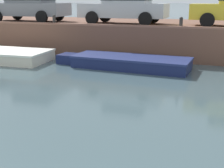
{
  "coord_description": "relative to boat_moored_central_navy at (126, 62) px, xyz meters",
  "views": [
    {
      "loc": [
        1.85,
        -0.45,
        2.58
      ],
      "look_at": [
        0.23,
        4.34,
        1.19
      ],
      "focal_mm": 50.0,
      "sensor_mm": 36.0,
      "label": 1
    }
  ],
  "objects": [
    {
      "name": "mooring_bollard_mid",
      "position": [
        1.82,
        1.76,
        1.44
      ],
      "size": [
        0.15,
        0.15,
        0.45
      ],
      "color": "#2D2B28",
      "rests_on": "far_quay_wall"
    },
    {
      "name": "car_left_inner_silver",
      "position": [
        -0.96,
        3.13,
        2.05
      ],
      "size": [
        4.06,
        1.95,
        1.54
      ],
      "color": "#B7BABC",
      "rests_on": "far_quay_wall"
    },
    {
      "name": "far_wall_coping",
      "position": [
        1.43,
        1.63,
        1.24
      ],
      "size": [
        60.0,
        0.24,
        0.08
      ],
      "primitive_type": "cube",
      "color": "brown",
      "rests_on": "far_quay_wall"
    },
    {
      "name": "far_quay_wall",
      "position": [
        1.43,
        4.51,
        0.49
      ],
      "size": [
        60.0,
        6.0,
        1.43
      ],
      "primitive_type": "cube",
      "color": "brown",
      "rests_on": "ground"
    },
    {
      "name": "boat_moored_central_navy",
      "position": [
        0.0,
        0.0,
        0.0
      ],
      "size": [
        5.4,
        1.88,
        0.45
      ],
      "color": "navy",
      "rests_on": "ground"
    },
    {
      "name": "ground_plane",
      "position": [
        1.43,
        -4.69,
        -0.23
      ],
      "size": [
        400.0,
        400.0,
        0.0
      ],
      "primitive_type": "plane",
      "color": "#3D5156"
    },
    {
      "name": "mooring_bollard_west",
      "position": [
        -3.99,
        1.76,
        1.44
      ],
      "size": [
        0.15,
        0.15,
        0.45
      ],
      "color": "#2D2B28",
      "rests_on": "far_quay_wall"
    },
    {
      "name": "car_leftmost_grey",
      "position": [
        -6.18,
        3.13,
        2.05
      ],
      "size": [
        4.2,
        2.08,
        1.54
      ],
      "color": "slate",
      "rests_on": "far_quay_wall"
    }
  ]
}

